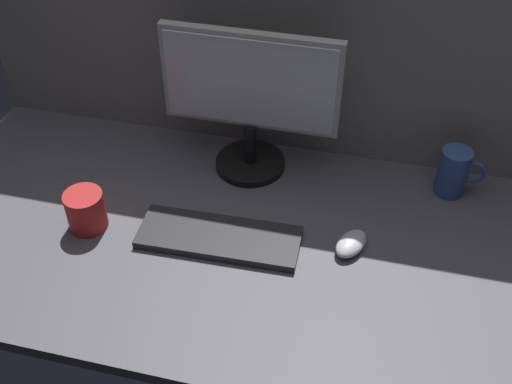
% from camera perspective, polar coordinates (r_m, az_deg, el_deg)
% --- Properties ---
extents(ground_plane, '(1.80, 0.80, 0.03)m').
position_cam_1_polar(ground_plane, '(1.44, 3.19, -5.00)').
color(ground_plane, '#515156').
extents(cubicle_wall_back, '(1.80, 0.05, 0.66)m').
position_cam_1_polar(cubicle_wall_back, '(1.53, 6.51, 14.22)').
color(cubicle_wall_back, gray).
rests_on(cubicle_wall_back, ground_plane).
extents(monitor, '(0.43, 0.18, 0.38)m').
position_cam_1_polar(monitor, '(1.51, -0.52, 8.75)').
color(monitor, black).
rests_on(monitor, ground_plane).
extents(keyboard, '(0.37, 0.14, 0.02)m').
position_cam_1_polar(keyboard, '(1.43, -3.40, -4.17)').
color(keyboard, '#262628').
rests_on(keyboard, ground_plane).
extents(mouse, '(0.09, 0.11, 0.03)m').
position_cam_1_polar(mouse, '(1.42, 8.69, -4.71)').
color(mouse, silver).
rests_on(mouse, ground_plane).
extents(mug_ceramic_blue, '(0.11, 0.07, 0.12)m').
position_cam_1_polar(mug_ceramic_blue, '(1.59, 17.67, 1.76)').
color(mug_ceramic_blue, '#38569E').
rests_on(mug_ceramic_blue, ground_plane).
extents(mug_red_plastic, '(0.09, 0.09, 0.10)m').
position_cam_1_polar(mug_red_plastic, '(1.49, -15.31, -1.64)').
color(mug_red_plastic, red).
rests_on(mug_red_plastic, ground_plane).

